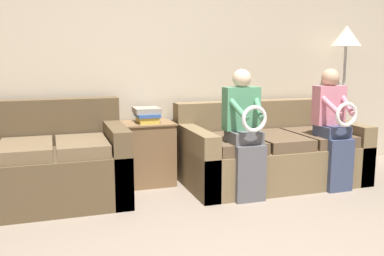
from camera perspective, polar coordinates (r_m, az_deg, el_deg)
The scene contains 8 objects.
wall_back at distance 4.56m, azimuth -4.64°, elevation 9.35°, with size 7.35×0.06×2.55m.
couch_main at distance 4.52m, azimuth 10.18°, elevation -3.31°, with size 1.81×0.99×0.81m.
couch_side at distance 4.03m, azimuth -21.03°, elevation -4.88°, with size 1.69×0.91×0.89m.
child_left_seated at distance 3.89m, azimuth 7.07°, elevation -0.16°, with size 0.33×0.38×1.17m.
child_right_seated at distance 4.37m, azimuth 18.35°, elevation 0.56°, with size 0.31×0.38×1.17m.
side_shelf at distance 4.37m, azimuth -5.82°, elevation -3.24°, with size 0.50×0.43×0.63m.
book_stack at distance 4.29m, azimuth -6.02°, elevation 1.81°, with size 0.25×0.29×0.15m.
floor_lamp at distance 5.23m, azimuth 19.83°, elevation 10.14°, with size 0.34×0.34×1.63m.
Camera 1 is at (-1.08, -1.71, 1.29)m, focal length 40.00 mm.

